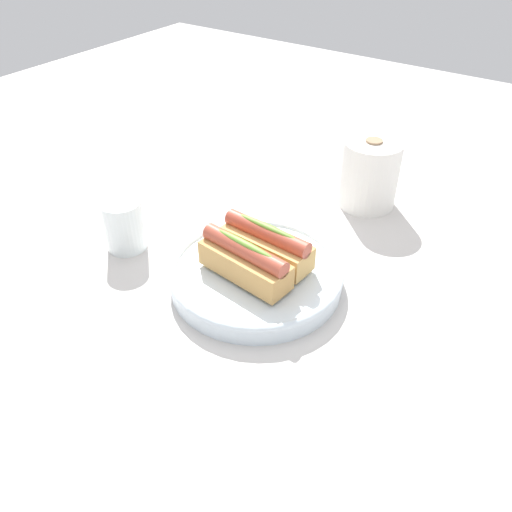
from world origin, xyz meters
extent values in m
plane|color=beige|center=(0.00, 0.00, 0.00)|extent=(2.40, 2.40, 0.00)
cylinder|color=silver|center=(0.03, -0.01, 0.01)|extent=(0.27, 0.27, 0.03)
torus|color=silver|center=(0.03, -0.01, 0.03)|extent=(0.27, 0.27, 0.01)
cube|color=tan|center=(0.03, -0.04, 0.06)|extent=(0.15, 0.07, 0.04)
cylinder|color=#B24C38|center=(0.03, -0.04, 0.08)|extent=(0.15, 0.04, 0.03)
ellipsoid|color=olive|center=(0.03, -0.04, 0.09)|extent=(0.11, 0.02, 0.01)
cube|color=tan|center=(0.03, 0.01, 0.06)|extent=(0.15, 0.06, 0.04)
cylinder|color=#B24C38|center=(0.03, 0.01, 0.08)|extent=(0.15, 0.04, 0.03)
ellipsoid|color=olive|center=(0.03, 0.01, 0.09)|extent=(0.11, 0.02, 0.01)
cylinder|color=white|center=(-0.21, -0.06, 0.04)|extent=(0.07, 0.07, 0.09)
cylinder|color=silver|center=(-0.21, -0.06, 0.02)|extent=(0.06, 0.06, 0.05)
cylinder|color=white|center=(0.07, 0.31, 0.07)|extent=(0.11, 0.11, 0.13)
cylinder|color=#997A5B|center=(0.07, 0.31, 0.13)|extent=(0.03, 0.03, 0.00)
camera|label=1|loc=(0.39, -0.54, 0.54)|focal=36.48mm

